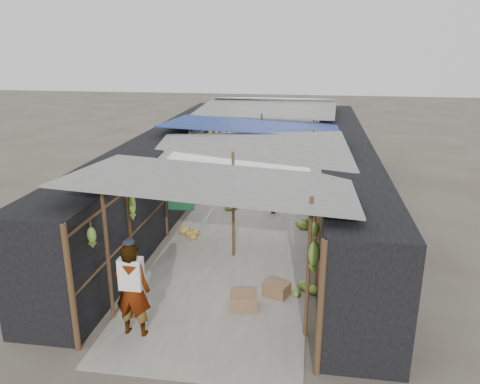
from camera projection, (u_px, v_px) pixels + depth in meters
The scene contains 14 objects.
ground at pixel (206, 326), 8.59m from camera, with size 80.00×80.00×0.00m, color #6B6356.
aisle_slab at pixel (252, 208), 14.70m from camera, with size 3.60×16.00×0.02m, color #9E998E.
stall_left at pixel (167, 169), 14.75m from camera, with size 1.40×15.00×2.30m, color black.
stall_right at pixel (342, 176), 13.96m from camera, with size 1.40×15.00×2.30m, color black.
crate_near at pixel (243, 301), 9.13m from camera, with size 0.52×0.42×0.31m, color #8B6446.
crate_mid at pixel (276, 289), 9.58m from camera, with size 0.48×0.38×0.29m, color #8B6446.
crate_back at pixel (236, 171), 18.38m from camera, with size 0.49×0.40×0.31m, color #8B6446.
black_basin at pixel (307, 205), 14.67m from camera, with size 0.64×0.64×0.19m, color black.
vendor_elderly at pixel (132, 290), 8.10m from camera, with size 0.64×0.42×1.77m, color white.
shopper_blue at pixel (260, 160), 16.96m from camera, with size 0.86×0.67×1.76m, color #1E3197.
vendor_seated at pixel (273, 198), 14.10m from camera, with size 0.64×0.37×0.99m, color #494640.
market_canopy at pixel (255, 130), 14.28m from camera, with size 5.62×15.20×2.77m.
hanging_bananas at pixel (258, 157), 14.31m from camera, with size 3.96×13.94×0.80m.
floor_bananas at pixel (241, 203), 14.72m from camera, with size 4.00×10.49×0.34m.
Camera 1 is at (1.75, -7.24, 4.98)m, focal length 35.00 mm.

